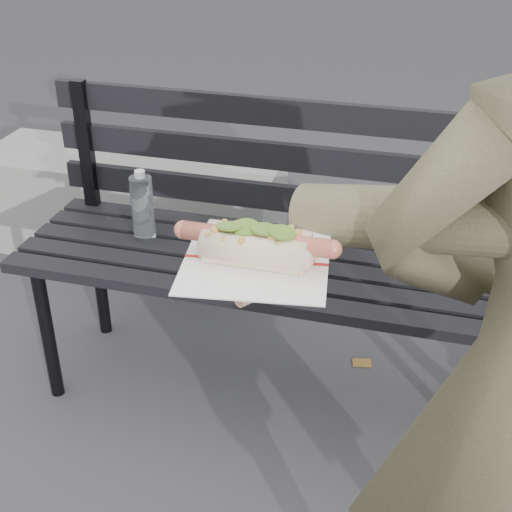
% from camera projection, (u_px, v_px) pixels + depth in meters
% --- Properties ---
extents(park_bench, '(1.50, 0.44, 0.88)m').
position_uv_depth(park_bench, '(286.00, 235.00, 2.00)').
color(park_bench, black).
rests_on(park_bench, ground).
extents(concrete_block, '(1.20, 0.40, 0.40)m').
position_uv_depth(concrete_block, '(133.00, 204.00, 2.91)').
color(concrete_block, slate).
rests_on(concrete_block, ground).
extents(held_hotdog, '(0.64, 0.30, 0.20)m').
position_uv_depth(held_hotdog, '(418.00, 232.00, 0.92)').
color(held_hotdog, '#413C2B').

